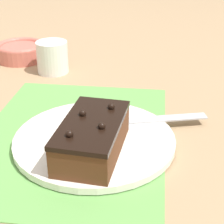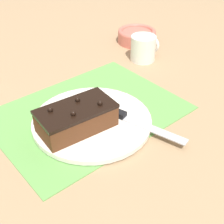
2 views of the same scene
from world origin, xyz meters
TOP-DOWN VIEW (x-y plane):
  - ground_plane at (0.00, 0.00)m, footprint 3.00×3.00m
  - placemat_woven at (0.00, 0.00)m, footprint 0.46×0.34m
  - cake_plate at (-0.02, -0.05)m, footprint 0.29×0.29m
  - chocolate_cake at (-0.07, -0.05)m, footprint 0.18×0.11m
  - serving_knife at (0.04, -0.10)m, footprint 0.08×0.23m
  - small_bowl at (0.40, 0.24)m, footprint 0.14×0.14m
  - coffee_mug at (0.32, 0.12)m, footprint 0.09×0.08m

SIDE VIEW (x-z plane):
  - ground_plane at x=0.00m, z-range 0.00..0.00m
  - placemat_woven at x=0.00m, z-range 0.00..0.00m
  - cake_plate at x=-0.02m, z-range 0.00..0.02m
  - serving_knife at x=0.04m, z-range 0.01..0.03m
  - small_bowl at x=0.40m, z-range 0.00..0.05m
  - coffee_mug at x=0.32m, z-range 0.00..0.08m
  - chocolate_cake at x=-0.07m, z-range 0.01..0.08m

